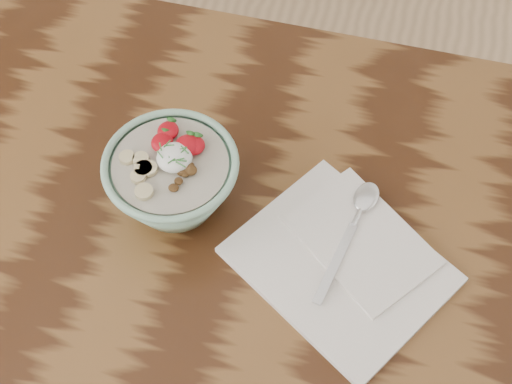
% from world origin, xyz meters
% --- Properties ---
extents(table, '(1.60, 0.90, 0.75)m').
position_xyz_m(table, '(0.00, 0.00, 0.66)').
color(table, '#381D0E').
rests_on(table, ground).
extents(breakfast_bowl, '(0.18, 0.18, 0.12)m').
position_xyz_m(breakfast_bowl, '(-0.07, 0.07, 0.81)').
color(breakfast_bowl, '#88B89D').
rests_on(breakfast_bowl, table).
extents(napkin, '(0.33, 0.32, 0.02)m').
position_xyz_m(napkin, '(0.18, 0.03, 0.76)').
color(napkin, white).
rests_on(napkin, table).
extents(spoon, '(0.06, 0.20, 0.01)m').
position_xyz_m(spoon, '(0.18, 0.10, 0.77)').
color(spoon, silver).
rests_on(spoon, napkin).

